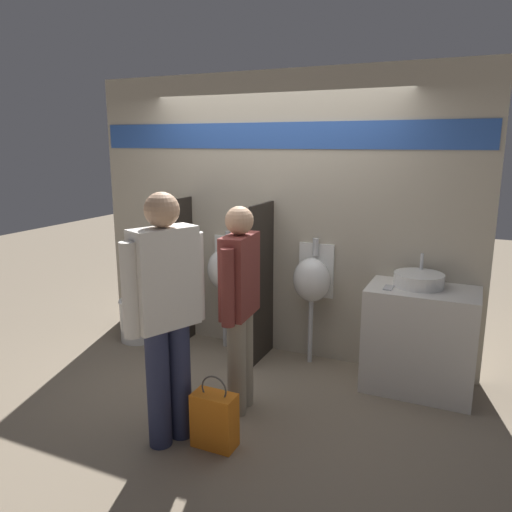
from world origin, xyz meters
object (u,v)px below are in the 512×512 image
(urinal_far, at_px, (312,280))
(person_in_vest, at_px, (240,301))
(sink_basin, at_px, (419,280))
(cell_phone, at_px, (388,288))
(urinal_near_counter, at_px, (225,270))
(person_with_lanyard, at_px, (166,310))
(shopping_bag, at_px, (215,419))
(toilet, at_px, (142,309))

(urinal_far, bearing_deg, person_in_vest, -102.03)
(sink_basin, relative_size, cell_phone, 2.90)
(urinal_near_counter, relative_size, urinal_far, 1.00)
(sink_basin, xyz_separation_m, person_with_lanyard, (-1.43, -1.55, 0.02))
(urinal_far, bearing_deg, shopping_bag, -96.02)
(cell_phone, xyz_separation_m, person_with_lanyard, (-1.22, -1.39, 0.07))
(cell_phone, bearing_deg, sink_basin, 37.84)
(cell_phone, distance_m, urinal_far, 0.78)
(toilet, relative_size, person_with_lanyard, 0.52)
(toilet, distance_m, person_in_vest, 1.92)
(shopping_bag, bearing_deg, person_with_lanyard, -168.91)
(urinal_far, distance_m, person_with_lanyard, 1.72)
(person_with_lanyard, height_order, shopping_bag, person_with_lanyard)
(toilet, xyz_separation_m, shopping_bag, (1.66, -1.41, -0.12))
(urinal_far, relative_size, person_in_vest, 0.74)
(cell_phone, height_order, toilet, toilet)
(urinal_near_counter, relative_size, person_with_lanyard, 0.68)
(cell_phone, height_order, person_in_vest, person_in_vest)
(urinal_far, relative_size, person_with_lanyard, 0.68)
(sink_basin, distance_m, urinal_far, 0.96)
(urinal_far, relative_size, toilet, 1.30)
(urinal_near_counter, distance_m, urinal_far, 0.92)
(urinal_far, height_order, person_with_lanyard, person_with_lanyard)
(person_with_lanyard, xyz_separation_m, shopping_bag, (0.32, 0.06, -0.77))
(toilet, xyz_separation_m, person_with_lanyard, (1.35, -1.47, 0.64))
(cell_phone, distance_m, shopping_bag, 1.75)
(person_with_lanyard, bearing_deg, shopping_bag, -55.01)
(cell_phone, bearing_deg, person_with_lanyard, -131.35)
(urinal_far, bearing_deg, cell_phone, -19.26)
(urinal_near_counter, xyz_separation_m, urinal_far, (0.92, 0.00, 0.00))
(urinal_far, xyz_separation_m, person_in_vest, (-0.23, -1.06, 0.08))
(cell_phone, xyz_separation_m, urinal_far, (-0.73, 0.26, -0.09))
(sink_basin, distance_m, cell_phone, 0.28)
(cell_phone, xyz_separation_m, toilet, (-2.57, 0.09, -0.57))
(person_in_vest, xyz_separation_m, shopping_bag, (0.06, -0.52, -0.69))
(person_with_lanyard, bearing_deg, sink_basin, -18.83)
(urinal_near_counter, bearing_deg, shopping_bag, -64.64)
(sink_basin, distance_m, toilet, 2.85)
(cell_phone, bearing_deg, toilet, 178.05)
(person_in_vest, bearing_deg, toilet, 56.31)
(person_in_vest, xyz_separation_m, person_with_lanyard, (-0.26, -0.59, 0.08))
(person_in_vest, relative_size, shopping_bag, 3.07)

